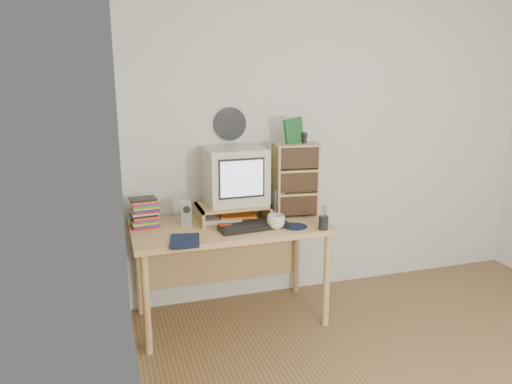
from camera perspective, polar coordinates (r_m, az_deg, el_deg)
back_wall at (r=4.18m, az=9.47°, el=5.68°), size 3.50×0.00×3.50m
left_wall at (r=2.04m, az=-13.08°, el=-3.51°), size 0.00×3.50×3.50m
curtain at (r=2.53m, az=-12.95°, el=-2.41°), size 0.00×2.20×2.20m
wall_disc at (r=3.81m, az=-2.98°, el=7.77°), size 0.25×0.02×0.25m
desk at (r=3.70m, az=-3.20°, el=-5.41°), size 1.40×0.70×0.75m
monitor_riser at (r=3.68m, az=-2.64°, el=-1.79°), size 0.52×0.30×0.12m
crt_monitor at (r=3.68m, az=-2.35°, el=1.92°), size 0.44×0.44×0.41m
speaker_left at (r=3.58m, az=-8.01°, el=-2.28°), size 0.08×0.08×0.20m
speaker_right at (r=3.75m, az=2.56°, el=-1.30°), size 0.08×0.08×0.21m
keyboard at (r=3.50m, az=-0.26°, el=-3.95°), size 0.50×0.21×0.03m
dvd_stack at (r=3.59m, az=-12.63°, el=-1.99°), size 0.19×0.14×0.25m
cd_rack at (r=3.76m, az=4.62°, el=1.39°), size 0.35×0.21×0.55m
mug at (r=3.49m, az=2.29°, el=-3.41°), size 0.14×0.14×0.10m
diary at (r=3.26m, az=-9.81°, el=-5.40°), size 0.26×0.21×0.05m
mousepad at (r=3.55m, az=4.44°, el=-3.94°), size 0.20×0.20×0.00m
pen_cup at (r=3.50m, az=7.72°, el=-3.19°), size 0.07×0.07×0.14m
papers at (r=3.71m, az=-3.35°, el=-2.85°), size 0.33×0.27×0.04m
red_box at (r=3.48m, az=-3.55°, el=-4.00°), size 0.09×0.06×0.04m
game_box at (r=3.70m, az=4.32°, el=6.99°), size 0.15×0.06×0.19m
webcam at (r=3.73m, az=5.56°, el=6.21°), size 0.05×0.05×0.08m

